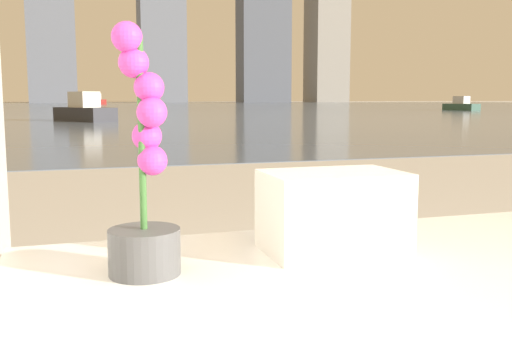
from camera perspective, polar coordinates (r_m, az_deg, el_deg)
name	(u,v)px	position (r m, az deg, el deg)	size (l,w,h in m)	color
potted_orchid	(144,191)	(1.00, -11.12, -2.00)	(0.12, 0.12, 0.43)	#4C4C4C
towel_stack	(333,212)	(1.15, 7.68, -4.09)	(0.27, 0.18, 0.16)	silver
harbor_water	(84,107)	(62.18, -16.78, 6.13)	(180.00, 110.00, 0.01)	slate
harbor_boat_0	(461,105)	(43.54, 19.83, 6.15)	(1.40, 2.82, 1.01)	#335647
harbor_boat_1	(96,101)	(83.15, -15.72, 6.74)	(3.03, 4.26, 1.52)	maroon
harbor_boat_2	(84,111)	(22.33, -16.78, 5.74)	(2.31, 3.04, 1.10)	#2D2D33
skyline_tower_3	(161,22)	(120.33, -9.48, 14.44)	(9.00, 8.27, 32.38)	slate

